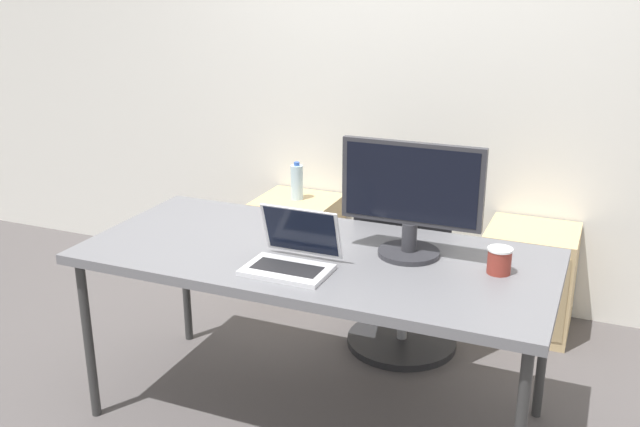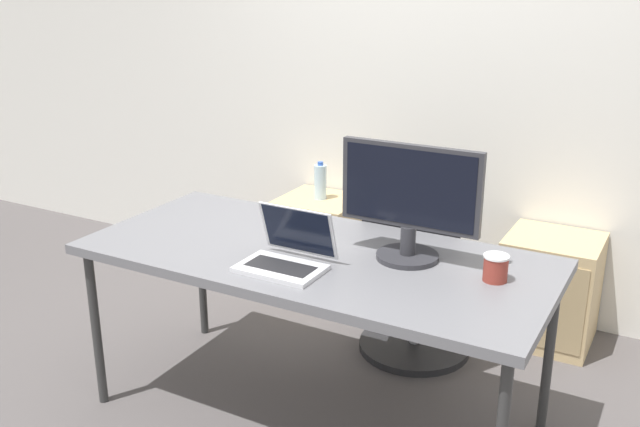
# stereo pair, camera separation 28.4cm
# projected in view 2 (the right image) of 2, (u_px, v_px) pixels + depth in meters

# --- Properties ---
(ground_plane) EXTENTS (14.00, 14.00, 0.00)m
(ground_plane) POSITION_uv_depth(u_px,v_px,m) (315.00, 414.00, 3.10)
(ground_plane) COLOR #514C4C
(wall_back) EXTENTS (10.00, 0.05, 2.60)m
(wall_back) POSITION_uv_depth(u_px,v_px,m) (443.00, 74.00, 3.86)
(wall_back) COLOR silver
(wall_back) RESTS_ON ground_plane
(desk) EXTENTS (1.88, 0.86, 0.76)m
(desk) POSITION_uv_depth(u_px,v_px,m) (315.00, 262.00, 2.87)
(desk) COLOR slate
(desk) RESTS_ON ground_plane
(office_chair) EXTENTS (0.57, 0.60, 1.10)m
(office_chair) POSITION_uv_depth(u_px,v_px,m) (415.00, 278.00, 3.44)
(office_chair) COLOR #232326
(office_chair) RESTS_ON ground_plane
(cabinet_left) EXTENTS (0.46, 0.43, 0.56)m
(cabinet_left) POSITION_uv_depth(u_px,v_px,m) (320.00, 243.00, 4.27)
(cabinet_left) COLOR tan
(cabinet_left) RESTS_ON ground_plane
(cabinet_right) EXTENTS (0.46, 0.43, 0.56)m
(cabinet_right) POSITION_uv_depth(u_px,v_px,m) (550.00, 289.00, 3.66)
(cabinet_right) COLOR tan
(cabinet_right) RESTS_ON ground_plane
(water_bottle) EXTENTS (0.07, 0.07, 0.22)m
(water_bottle) POSITION_uv_depth(u_px,v_px,m) (320.00, 182.00, 4.15)
(water_bottle) COLOR silver
(water_bottle) RESTS_ON cabinet_left
(laptop_center) EXTENTS (0.32, 0.27, 0.22)m
(laptop_center) POSITION_uv_depth(u_px,v_px,m) (287.00, 255.00, 2.70)
(laptop_center) COLOR silver
(laptop_center) RESTS_ON desk
(monitor) EXTENTS (0.56, 0.24, 0.46)m
(monitor) POSITION_uv_depth(u_px,v_px,m) (410.00, 201.00, 2.71)
(monitor) COLOR #2D2D33
(monitor) RESTS_ON desk
(mouse) EXTENTS (0.04, 0.06, 0.03)m
(mouse) POSITION_uv_depth(u_px,v_px,m) (319.00, 248.00, 2.86)
(mouse) COLOR silver
(mouse) RESTS_ON desk
(coffee_cup_white) EXTENTS (0.07, 0.07, 0.11)m
(coffee_cup_white) POSITION_uv_depth(u_px,v_px,m) (285.00, 230.00, 2.94)
(coffee_cup_white) COLOR white
(coffee_cup_white) RESTS_ON desk
(coffee_cup_brown) EXTENTS (0.09, 0.09, 0.10)m
(coffee_cup_brown) POSITION_uv_depth(u_px,v_px,m) (496.00, 268.00, 2.57)
(coffee_cup_brown) COLOR maroon
(coffee_cup_brown) RESTS_ON desk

